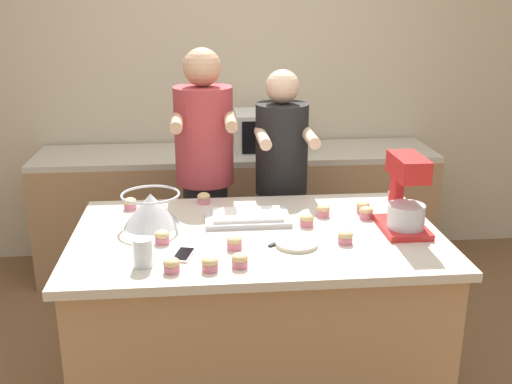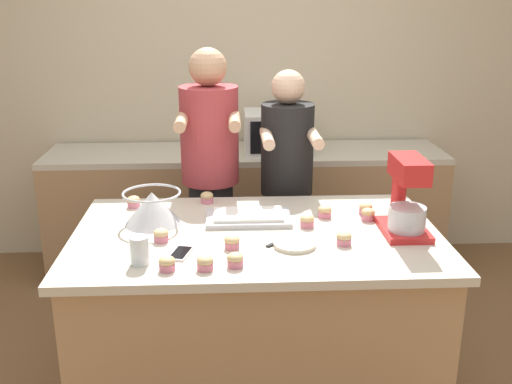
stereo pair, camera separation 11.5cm
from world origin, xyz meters
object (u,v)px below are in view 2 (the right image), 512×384
Objects in this scene: cupcake_2 at (167,263)px; cupcake_8 at (207,197)px; small_plate at (295,244)px; cupcake_4 at (307,221)px; person_left at (211,185)px; cell_phone at (181,253)px; cupcake_3 at (368,214)px; cupcake_10 at (399,197)px; cupcake_9 at (366,208)px; cupcake_5 at (344,238)px; cupcake_11 at (325,211)px; stand_mixer at (406,200)px; cupcake_12 at (232,242)px; cupcake_7 at (205,263)px; baking_tray at (248,217)px; person_right at (287,194)px; cupcake_0 at (161,235)px; cupcake_6 at (235,260)px; drinking_glass at (139,250)px; cupcake_1 at (134,202)px; knife at (281,241)px; microwave_oven at (278,131)px; mixing_bowl at (152,207)px.

cupcake_8 is at bearing 80.57° from cupcake_2.
cupcake_4 is (0.09, 0.23, 0.02)m from small_plate.
person_left is 1.01m from cell_phone.
cupcake_3 is (0.89, 0.37, 0.02)m from cell_phone.
cupcake_9 is at bearing -141.27° from cupcake_10.
person_left is 24.72× the size of cupcake_5.
cupcake_10 is at bearing -20.49° from person_left.
cell_phone is 0.80m from cupcake_11.
cupcake_12 is at bearing -170.00° from stand_mixer.
baking_tray is at bearing 70.41° from cupcake_7.
person_left reaches higher than person_right.
cupcake_8 is at bearing 127.41° from baking_tray.
cupcake_9 is at bearing 115.00° from stand_mixer.
cupcake_4 is 0.35m from cupcake_9.
baking_tray is at bearing 31.41° from cupcake_0.
person_left is 24.72× the size of cupcake_8.
baking_tray is at bearing 82.06° from cupcake_6.
small_plate is 0.58m from cupcake_2.
drinking_glass reaches higher than cupcake_6.
cupcake_0 and cupcake_7 have the same top height.
cupcake_8 is 1.00× the size of cupcake_9.
cupcake_2 is (0.05, -0.30, 0.00)m from cupcake_0.
cupcake_5 is at bearing 22.73° from cupcake_6.
baking_tray is 0.50m from cell_phone.
small_plate is (-0.52, -0.13, -0.15)m from stand_mixer.
stand_mixer reaches higher than cupcake_9.
cupcake_1 is at bearing -135.32° from person_left.
cupcake_8 is (-0.49, 0.37, 0.00)m from cupcake_4.
cupcake_12 is at bearing 20.10° from drinking_glass.
drinking_glass reaches higher than cupcake_9.
cupcake_2 is 1.12m from cupcake_9.
cupcake_12 reaches higher than baking_tray.
cupcake_6 is at bearing -7.01° from drinking_glass.
cupcake_2 and cupcake_4 have the same top height.
stand_mixer is 0.98m from cupcake_7.
cell_phone is at bearing -150.63° from cupcake_10.
small_plate is at bearing -56.24° from cupcake_8.
stand_mixer is 0.88× the size of baking_tray.
cupcake_7 is at bearing -135.10° from cupcake_11.
stand_mixer reaches higher than cupcake_4.
knife is 2.56× the size of cupcake_0.
microwave_oven is 6.91× the size of cupcake_3.
drinking_glass is (-0.72, -1.85, -0.08)m from microwave_oven.
drinking_glass is 0.24m from cupcake_0.
person_right is 0.96m from mixing_bowl.
microwave_oven is 2.47× the size of small_plate.
drinking_glass reaches higher than knife.
cupcake_9 is at bearing 32.78° from cupcake_2.
knife is 2.56× the size of cupcake_3.
cupcake_3 is at bearing 37.53° from small_plate.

